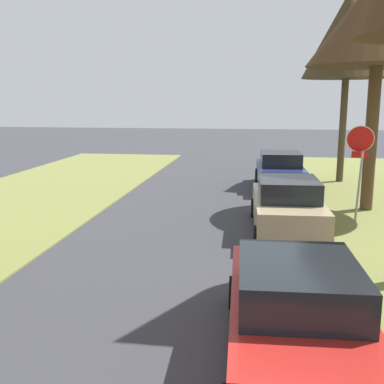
{
  "coord_description": "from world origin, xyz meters",
  "views": [
    {
      "loc": [
        1.6,
        -1.02,
        3.73
      ],
      "look_at": [
        0.19,
        8.75,
        1.78
      ],
      "focal_mm": 43.88,
      "sensor_mm": 36.0,
      "label": 1
    }
  ],
  "objects": [
    {
      "name": "street_tree_right_far",
      "position": [
        5.27,
        20.89,
        6.46
      ],
      "size": [
        3.85,
        3.85,
        8.3
      ],
      "color": "#4C3F2B",
      "rests_on": "grass_verge_right"
    },
    {
      "name": "parked_sedan_red",
      "position": [
        2.17,
        5.29,
        0.72
      ],
      "size": [
        2.09,
        4.47,
        1.57
      ],
      "color": "red",
      "rests_on": "ground"
    },
    {
      "name": "street_tree_right_mid_b",
      "position": [
        5.25,
        15.23,
        6.25
      ],
      "size": [
        4.5,
        4.5,
        7.76
      ],
      "color": "brown",
      "rests_on": "grass_verge_right"
    },
    {
      "name": "parked_sedan_tan",
      "position": [
        2.43,
        12.2,
        0.72
      ],
      "size": [
        2.09,
        4.47,
        1.57
      ],
      "color": "tan",
      "rests_on": "ground"
    },
    {
      "name": "parked_sedan_navy",
      "position": [
        2.48,
        18.95,
        0.72
      ],
      "size": [
        2.09,
        4.47,
        1.57
      ],
      "color": "navy",
      "rests_on": "ground"
    },
    {
      "name": "stop_sign_far",
      "position": [
        4.57,
        13.45,
        2.16
      ],
      "size": [
        0.82,
        0.62,
        2.93
      ],
      "color": "#9EA0A5",
      "rests_on": "grass_verge_right"
    }
  ]
}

